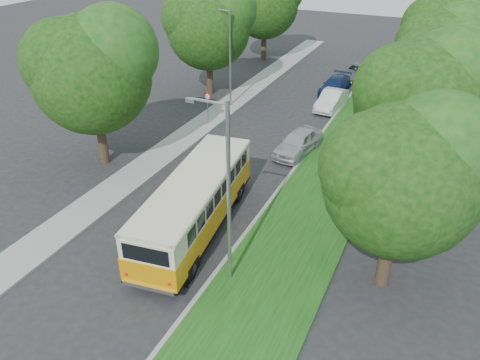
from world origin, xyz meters
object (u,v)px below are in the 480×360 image
at_px(lamppost_far, 229,55).
at_px(car_grey, 357,72).
at_px(lamppost_near, 227,191).
at_px(vintage_bus, 195,205).
at_px(car_blue, 335,85).
at_px(car_white, 331,100).
at_px(car_silver, 298,142).

xyz_separation_m(lamppost_far, car_grey, (7.70, 11.51, -3.45)).
distance_m(lamppost_near, vintage_bus, 4.84).
height_order(lamppost_far, car_grey, lamppost_far).
xyz_separation_m(vintage_bus, car_grey, (1.74, 27.48, -0.82)).
bearing_deg(lamppost_far, vintage_bus, -69.53).
relative_size(lamppost_near, car_blue, 1.74).
distance_m(lamppost_near, car_white, 21.74).
distance_m(vintage_bus, car_white, 18.93).
xyz_separation_m(car_silver, car_grey, (0.00, 17.32, -0.11)).
relative_size(vintage_bus, car_silver, 2.21).
bearing_deg(lamppost_near, car_blue, 94.69).
distance_m(lamppost_near, lamppost_far, 20.53).
xyz_separation_m(vintage_bus, car_silver, (1.74, 10.15, -0.71)).
height_order(lamppost_far, car_silver, lamppost_far).
xyz_separation_m(lamppost_far, car_white, (7.55, 2.89, -3.39)).
xyz_separation_m(car_blue, car_grey, (0.86, 4.81, -0.01)).
distance_m(vintage_bus, car_grey, 27.54).
height_order(lamppost_near, car_blue, lamppost_near).
relative_size(car_silver, car_blue, 0.98).
xyz_separation_m(lamppost_far, car_blue, (6.84, 6.70, -3.45)).
bearing_deg(car_white, car_grey, 92.05).
bearing_deg(vintage_bus, car_silver, 73.19).
height_order(vintage_bus, car_blue, vintage_bus).
bearing_deg(car_blue, vintage_bus, -89.61).
relative_size(car_silver, car_white, 1.03).
relative_size(lamppost_near, lamppost_far, 1.07).
distance_m(lamppost_far, car_silver, 10.21).
distance_m(car_white, car_blue, 3.88).
bearing_deg(car_blue, lamppost_near, -82.70).
relative_size(car_blue, car_grey, 0.97).
distance_m(car_white, car_grey, 8.63).
xyz_separation_m(vintage_bus, car_white, (1.59, 18.85, -0.76)).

